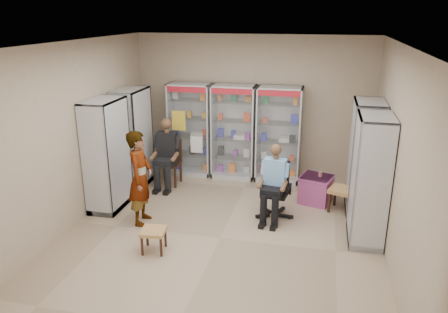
% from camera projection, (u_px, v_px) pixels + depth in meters
% --- Properties ---
extents(floor, '(6.00, 6.00, 0.00)m').
position_uv_depth(floor, '(220.00, 238.00, 6.95)').
color(floor, tan).
rests_on(floor, ground).
extents(room_shell, '(5.02, 6.02, 3.01)m').
position_uv_depth(room_shell, '(219.00, 118.00, 6.33)').
color(room_shell, tan).
rests_on(room_shell, ground).
extents(cabinet_back_left, '(0.90, 0.50, 2.00)m').
position_uv_depth(cabinet_back_left, '(191.00, 130.00, 9.43)').
color(cabinet_back_left, '#A5A7AC').
rests_on(cabinet_back_left, floor).
extents(cabinet_back_mid, '(0.90, 0.50, 2.00)m').
position_uv_depth(cabinet_back_mid, '(234.00, 132.00, 9.23)').
color(cabinet_back_mid, silver).
rests_on(cabinet_back_mid, floor).
extents(cabinet_back_right, '(0.90, 0.50, 2.00)m').
position_uv_depth(cabinet_back_right, '(279.00, 135.00, 9.03)').
color(cabinet_back_right, silver).
rests_on(cabinet_back_right, floor).
extents(cabinet_right_far, '(0.90, 0.50, 2.00)m').
position_uv_depth(cabinet_right_far, '(365.00, 157.00, 7.64)').
color(cabinet_right_far, '#ADAFB4').
rests_on(cabinet_right_far, floor).
extents(cabinet_right_near, '(0.90, 0.50, 2.00)m').
position_uv_depth(cabinet_right_near, '(370.00, 180.00, 6.62)').
color(cabinet_right_near, '#B9BBC1').
rests_on(cabinet_right_near, floor).
extents(cabinet_left_far, '(0.90, 0.50, 2.00)m').
position_uv_depth(cabinet_left_far, '(133.00, 139.00, 8.77)').
color(cabinet_left_far, '#B9BBC1').
rests_on(cabinet_left_far, floor).
extents(cabinet_left_near, '(0.90, 0.50, 2.00)m').
position_uv_depth(cabinet_left_near, '(107.00, 155.00, 7.75)').
color(cabinet_left_near, '#9FA0A6').
rests_on(cabinet_left_near, floor).
extents(wooden_chair, '(0.42, 0.42, 0.94)m').
position_uv_depth(wooden_chair, '(169.00, 163.00, 8.98)').
color(wooden_chair, black).
rests_on(wooden_chair, floor).
extents(seated_customer, '(0.44, 0.60, 1.34)m').
position_uv_depth(seated_customer, '(168.00, 154.00, 8.87)').
color(seated_customer, black).
rests_on(seated_customer, floor).
extents(office_chair, '(0.61, 0.61, 0.99)m').
position_uv_depth(office_chair, '(275.00, 190.00, 7.53)').
color(office_chair, black).
rests_on(office_chair, floor).
extents(seated_shopkeeper, '(0.48, 0.63, 1.26)m').
position_uv_depth(seated_shopkeeper, '(275.00, 184.00, 7.44)').
color(seated_shopkeeper, '#74AEE6').
rests_on(seated_shopkeeper, floor).
extents(pink_trunk, '(0.66, 0.64, 0.52)m').
position_uv_depth(pink_trunk, '(316.00, 189.00, 8.18)').
color(pink_trunk, '#C74F95').
rests_on(pink_trunk, floor).
extents(tea_glass, '(0.07, 0.07, 0.10)m').
position_uv_depth(tea_glass, '(320.00, 174.00, 8.08)').
color(tea_glass, '#601808').
rests_on(tea_glass, pink_trunk).
extents(woven_stool_a, '(0.55, 0.55, 0.44)m').
position_uv_depth(woven_stool_a, '(342.00, 200.00, 7.83)').
color(woven_stool_a, olive).
rests_on(woven_stool_a, floor).
extents(woven_stool_b, '(0.40, 0.40, 0.36)m').
position_uv_depth(woven_stool_b, '(154.00, 240.00, 6.53)').
color(woven_stool_b, '#AF9449').
rests_on(woven_stool_b, floor).
extents(standing_man, '(0.44, 0.62, 1.61)m').
position_uv_depth(standing_man, '(140.00, 178.00, 7.24)').
color(standing_man, '#9A9A9D').
rests_on(standing_man, floor).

